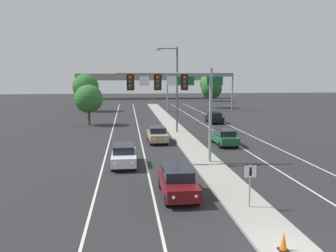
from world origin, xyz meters
TOP-DOWN VIEW (x-y plane):
  - median_island at (0.00, 18.00)m, footprint 2.40×110.00m
  - lane_stripe_oncoming_center at (-4.70, 25.00)m, footprint 0.14×100.00m
  - lane_stripe_receding_center at (4.70, 25.00)m, footprint 0.14×100.00m
  - edge_stripe_left at (-8.00, 25.00)m, footprint 0.14×100.00m
  - edge_stripe_right at (8.00, 25.00)m, footprint 0.14×100.00m
  - overhead_signal_mast at (-2.27, 14.17)m, footprint 7.20×0.44m
  - median_sign_post at (-0.01, 4.52)m, footprint 0.60×0.10m
  - street_lamp_median at (-0.43, 29.14)m, footprint 2.58×0.28m
  - car_oncoming_darkred at (-3.32, 7.02)m, footprint 1.88×4.49m
  - car_oncoming_white at (-6.40, 14.27)m, footprint 1.83×4.48m
  - car_oncoming_tan at (-3.05, 23.50)m, footprint 1.91×4.50m
  - car_receding_green at (3.36, 21.20)m, footprint 1.93×4.51m
  - car_receding_black at (6.54, 37.60)m, footprint 1.84×4.48m
  - traffic_cone_median_nose at (-0.27, 0.03)m, footprint 0.36×0.36m
  - highway_sign_gantry at (8.20, 55.70)m, footprint 13.28×0.42m
  - overpass_bridge at (0.00, 96.45)m, footprint 42.40×6.40m
  - tree_far_left_a at (-14.03, 57.43)m, footprint 5.03×5.03m
  - tree_far_right_c at (16.47, 83.11)m, footprint 5.21×5.21m
  - tree_far_right_b at (11.99, 61.92)m, footprint 4.42×4.42m
  - tree_far_left_c at (-11.38, 37.34)m, footprint 3.91×3.91m

SIDE VIEW (x-z plane):
  - lane_stripe_oncoming_center at x=-4.70m, z-range 0.00..0.01m
  - lane_stripe_receding_center at x=4.70m, z-range 0.00..0.01m
  - edge_stripe_left at x=-8.00m, z-range 0.00..0.01m
  - edge_stripe_right at x=8.00m, z-range 0.00..0.01m
  - median_island at x=0.00m, z-range 0.00..0.15m
  - traffic_cone_median_nose at x=-0.27m, z-range 0.14..0.88m
  - car_oncoming_darkred at x=-3.32m, z-range 0.03..1.61m
  - car_oncoming_white at x=-6.40m, z-range 0.03..1.61m
  - car_oncoming_tan at x=-3.05m, z-range 0.03..1.61m
  - car_receding_green at x=3.36m, z-range 0.03..1.61m
  - car_receding_black at x=6.54m, z-range 0.03..1.61m
  - median_sign_post at x=-0.01m, z-range 0.49..2.69m
  - tree_far_left_c at x=-11.38m, z-range 0.86..6.52m
  - tree_far_right_b at x=11.99m, z-range 0.98..7.37m
  - tree_far_left_a at x=-14.03m, z-range 1.12..8.40m
  - tree_far_right_c at x=16.47m, z-range 1.15..8.69m
  - overhead_signal_mast at x=-2.27m, z-range 1.89..9.09m
  - overpass_bridge at x=0.00m, z-range 1.96..9.61m
  - street_lamp_median at x=-0.43m, z-range 0.79..10.79m
  - highway_sign_gantry at x=8.20m, z-range 2.41..9.91m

